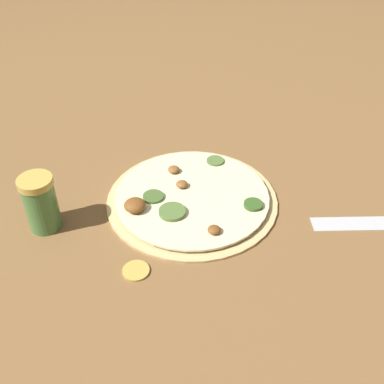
{
  "coord_description": "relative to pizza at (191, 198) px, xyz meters",
  "views": [
    {
      "loc": [
        0.62,
        -0.08,
        0.52
      ],
      "look_at": [
        0.0,
        0.0,
        0.02
      ],
      "focal_mm": 42.0,
      "sensor_mm": 36.0,
      "label": 1
    }
  ],
  "objects": [
    {
      "name": "ground_plane",
      "position": [
        -0.0,
        0.0,
        -0.01
      ],
      "size": [
        3.0,
        3.0,
        0.0
      ],
      "primitive_type": "plane",
      "color": "brown"
    },
    {
      "name": "pizza",
      "position": [
        0.0,
        0.0,
        0.0
      ],
      "size": [
        0.31,
        0.31,
        0.03
      ],
      "color": "#D6B77A",
      "rests_on": "ground_plane"
    },
    {
      "name": "spice_jar",
      "position": [
        0.03,
        -0.25,
        0.04
      ],
      "size": [
        0.06,
        0.06,
        0.1
      ],
      "color": "#4C7F42",
      "rests_on": "ground_plane"
    },
    {
      "name": "loose_cap",
      "position": [
        0.15,
        -0.1,
        -0.0
      ],
      "size": [
        0.04,
        0.04,
        0.01
      ],
      "color": "gold",
      "rests_on": "ground_plane"
    }
  ]
}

